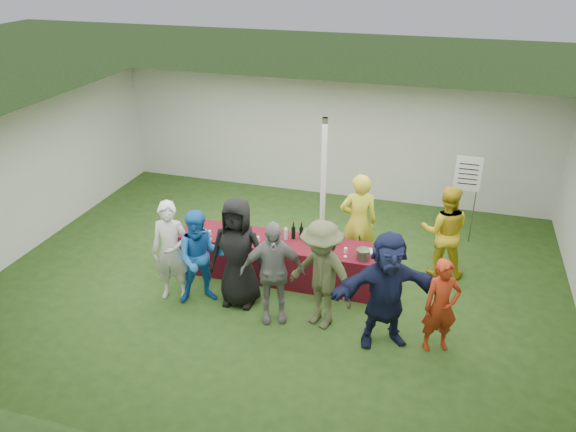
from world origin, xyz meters
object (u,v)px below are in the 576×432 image
(customer_3, at_px, (272,272))
(customer_1, at_px, (201,257))
(staff_pourer, at_px, (358,222))
(customer_0, at_px, (171,251))
(wine_list_sign, at_px, (467,180))
(customer_2, at_px, (238,253))
(serving_table, at_px, (277,258))
(customer_4, at_px, (321,275))
(dump_bucket, at_px, (363,254))
(customer_6, at_px, (441,306))
(staff_back, at_px, (445,231))
(customer_5, at_px, (386,290))

(customer_3, bearing_deg, customer_1, 153.19)
(staff_pourer, distance_m, customer_0, 3.33)
(wine_list_sign, height_order, customer_2, customer_2)
(staff_pourer, relative_size, customer_0, 1.06)
(customer_0, height_order, customer_2, customer_2)
(serving_table, xyz_separation_m, customer_4, (1.07, -1.13, 0.53))
(wine_list_sign, bearing_deg, dump_bucket, -121.00)
(customer_1, bearing_deg, customer_6, -28.74)
(wine_list_sign, relative_size, customer_4, 1.00)
(wine_list_sign, distance_m, customer_4, 4.07)
(customer_1, relative_size, customer_3, 0.96)
(staff_back, xyz_separation_m, customer_2, (-3.17, -1.89, 0.08))
(staff_back, relative_size, customer_1, 1.04)
(customer_1, height_order, customer_2, customer_2)
(wine_list_sign, distance_m, customer_6, 3.62)
(customer_3, bearing_deg, staff_pourer, 42.48)
(customer_2, height_order, customer_5, customer_2)
(customer_0, bearing_deg, customer_2, -0.88)
(staff_back, relative_size, customer_6, 1.16)
(customer_3, bearing_deg, wine_list_sign, 31.37)
(customer_4, bearing_deg, customer_0, -156.73)
(dump_bucket, distance_m, wine_list_sign, 3.06)
(customer_1, height_order, customer_6, customer_1)
(dump_bucket, bearing_deg, customer_4, -117.98)
(staff_pourer, relative_size, customer_5, 1.01)
(wine_list_sign, height_order, staff_back, wine_list_sign)
(staff_pourer, xyz_separation_m, customer_4, (-0.23, -1.87, -0.03))
(dump_bucket, bearing_deg, staff_back, 43.39)
(serving_table, xyz_separation_m, staff_back, (2.80, 0.96, 0.49))
(staff_back, height_order, customer_2, customer_2)
(dump_bucket, xyz_separation_m, customer_2, (-1.92, -0.71, 0.10))
(customer_6, bearing_deg, staff_back, 68.48)
(customer_1, height_order, customer_3, customer_3)
(customer_2, distance_m, customer_4, 1.45)
(customer_2, bearing_deg, customer_3, -24.65)
(customer_0, bearing_deg, staff_back, 15.82)
(dump_bucket, distance_m, customer_4, 1.04)
(customer_1, relative_size, customer_4, 0.92)
(serving_table, distance_m, customer_6, 3.13)
(customer_0, relative_size, customer_2, 0.93)
(serving_table, xyz_separation_m, customer_1, (-0.97, -1.06, 0.45))
(staff_back, bearing_deg, customer_0, 21.63)
(serving_table, xyz_separation_m, customer_6, (2.87, -1.20, 0.37))
(customer_5, height_order, customer_6, customer_5)
(dump_bucket, distance_m, customer_1, 2.67)
(customer_4, bearing_deg, customer_2, -164.23)
(staff_back, relative_size, customer_5, 0.93)
(staff_back, height_order, customer_6, staff_back)
(customer_5, bearing_deg, customer_0, 153.38)
(wine_list_sign, distance_m, customer_5, 3.82)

